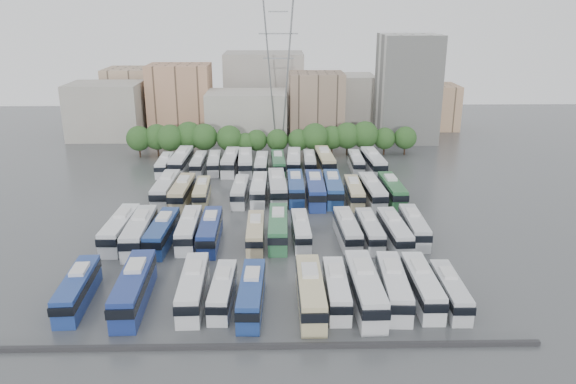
{
  "coord_description": "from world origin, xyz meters",
  "views": [
    {
      "loc": [
        1.41,
        -81.52,
        32.9
      ],
      "look_at": [
        3.29,
        7.48,
        3.0
      ],
      "focal_mm": 35.0,
      "sensor_mm": 36.0,
      "label": 1
    }
  ],
  "objects_px": {
    "bus_r1_s6": "(255,232)",
    "bus_r1_s13": "(414,226)",
    "bus_r2_s1": "(166,189)",
    "bus_r2_s12": "(372,191)",
    "bus_r0_s9": "(336,289)",
    "bus_r1_s0": "(120,229)",
    "bus_r0_s13": "(450,290)",
    "bus_r2_s10": "(333,188)",
    "bus_r3_s3": "(214,163)",
    "bus_r3_s12": "(356,162)",
    "bus_r1_s4": "(210,230)",
    "bus_r0_s6": "(251,293)",
    "bus_r2_s3": "(202,192)",
    "bus_r1_s8": "(301,230)",
    "bus_r3_s6": "(261,165)",
    "bus_r0_s10": "(365,288)",
    "bus_r2_s7": "(277,187)",
    "bus_r0_s11": "(393,286)",
    "bus_r0_s5": "(223,290)",
    "bus_r1_s12": "(394,231)",
    "bus_r2_s9": "(315,189)",
    "bus_r3_s8": "(294,161)",
    "bus_r3_s5": "(245,162)",
    "apartment_tower": "(407,88)",
    "bus_r2_s13": "(392,190)",
    "bus_r2_s8": "(296,187)",
    "bus_r3_s2": "(199,163)",
    "bus_r3_s7": "(278,163)",
    "bus_r3_s4": "(230,161)",
    "bus_r3_s13": "(373,162)",
    "electricity_pylon": "(279,69)",
    "bus_r0_s0": "(78,288)",
    "bus_r2_s2": "(182,191)",
    "bus_r3_s9": "(310,162)",
    "bus_r2_s11": "(354,192)",
    "bus_r0_s12": "(422,285)",
    "bus_r2_s6": "(259,189)",
    "bus_r1_s1": "(140,231)",
    "bus_r3_s1": "(181,161)",
    "bus_r0_s4": "(193,287)",
    "bus_r1_s10": "(347,229)",
    "bus_r1_s11": "(370,230)",
    "bus_r0_s2": "(134,287)"
  },
  "relations": [
    {
      "from": "bus_r1_s4",
      "to": "bus_r3_s7",
      "type": "bearing_deg",
      "value": 74.09
    },
    {
      "from": "bus_r2_s10",
      "to": "bus_r3_s2",
      "type": "distance_m",
      "value": 31.65
    },
    {
      "from": "bus_r0_s11",
      "to": "bus_r2_s13",
      "type": "height_order",
      "value": "bus_r0_s11"
    },
    {
      "from": "bus_r1_s6",
      "to": "bus_r1_s13",
      "type": "xyz_separation_m",
      "value": [
        23.32,
        1.5,
        0.1
      ]
    },
    {
      "from": "bus_r0_s11",
      "to": "bus_r3_s3",
      "type": "bearing_deg",
      "value": 118.71
    },
    {
      "from": "bus_r0_s0",
      "to": "bus_r2_s12",
      "type": "height_order",
      "value": "bus_r2_s12"
    },
    {
      "from": "bus_r1_s13",
      "to": "bus_r2_s8",
      "type": "bearing_deg",
      "value": 133.53
    },
    {
      "from": "bus_r2_s9",
      "to": "bus_r3_s8",
      "type": "relative_size",
      "value": 1.08
    },
    {
      "from": "bus_r2_s3",
      "to": "bus_r2_s6",
      "type": "relative_size",
      "value": 0.91
    },
    {
      "from": "bus_r2_s2",
      "to": "bus_r3_s9",
      "type": "relative_size",
      "value": 1.16
    },
    {
      "from": "bus_r2_s8",
      "to": "bus_r3_s3",
      "type": "xyz_separation_m",
      "value": [
        -16.3,
        17.54,
        -0.26
      ]
    },
    {
      "from": "bus_r0_s13",
      "to": "bus_r3_s13",
      "type": "bearing_deg",
      "value": 90.99
    },
    {
      "from": "bus_r0_s9",
      "to": "bus_r0_s11",
      "type": "height_order",
      "value": "bus_r0_s11"
    },
    {
      "from": "bus_r0_s6",
      "to": "bus_r1_s0",
      "type": "distance_m",
      "value": 27.7
    },
    {
      "from": "bus_r1_s13",
      "to": "bus_r3_s8",
      "type": "relative_size",
      "value": 0.94
    },
    {
      "from": "apartment_tower",
      "to": "bus_r1_s12",
      "type": "distance_m",
      "value": 67.91
    },
    {
      "from": "bus_r0_s6",
      "to": "bus_r2_s3",
      "type": "xyz_separation_m",
      "value": [
        -10.17,
        36.74,
        -0.16
      ]
    },
    {
      "from": "bus_r0_s10",
      "to": "bus_r3_s5",
      "type": "distance_m",
      "value": 57.02
    },
    {
      "from": "bus_r1_s1",
      "to": "bus_r3_s5",
      "type": "relative_size",
      "value": 1.03
    },
    {
      "from": "bus_r0_s13",
      "to": "bus_r1_s13",
      "type": "xyz_separation_m",
      "value": [
        0.35,
        19.2,
        0.13
      ]
    },
    {
      "from": "bus_r0_s11",
      "to": "bus_r1_s13",
      "type": "distance_m",
      "value": 19.68
    },
    {
      "from": "bus_r0_s9",
      "to": "bus_r1_s6",
      "type": "relative_size",
      "value": 1.03
    },
    {
      "from": "bus_r3_s3",
      "to": "bus_r2_s8",
      "type": "bearing_deg",
      "value": -50.0
    },
    {
      "from": "electricity_pylon",
      "to": "bus_r1_s12",
      "type": "relative_size",
      "value": 2.75
    },
    {
      "from": "bus_r0_s10",
      "to": "bus_r2_s7",
      "type": "bearing_deg",
      "value": 103.55
    },
    {
      "from": "bus_r0_s12",
      "to": "bus_r2_s12",
      "type": "bearing_deg",
      "value": 90.5
    },
    {
      "from": "bus_r3_s3",
      "to": "bus_r3_s12",
      "type": "bearing_deg",
      "value": -2.77
    },
    {
      "from": "bus_r0_s5",
      "to": "bus_r1_s12",
      "type": "xyz_separation_m",
      "value": [
        23.19,
        16.71,
        0.21
      ]
    },
    {
      "from": "bus_r2_s6",
      "to": "bus_r2_s10",
      "type": "bearing_deg",
      "value": -0.18
    },
    {
      "from": "bus_r2_s1",
      "to": "bus_r2_s12",
      "type": "height_order",
      "value": "bus_r2_s1"
    },
    {
      "from": "bus_r3_s4",
      "to": "bus_r3_s13",
      "type": "xyz_separation_m",
      "value": [
        29.42,
        -1.34,
        0.09
      ]
    },
    {
      "from": "bus_r1_s4",
      "to": "bus_r2_s12",
      "type": "xyz_separation_m",
      "value": [
        26.33,
        17.42,
        0.06
      ]
    },
    {
      "from": "bus_r0_s9",
      "to": "bus_r3_s1",
      "type": "height_order",
      "value": "bus_r3_s1"
    },
    {
      "from": "bus_r0_s2",
      "to": "bus_r1_s4",
      "type": "bearing_deg",
      "value": 66.61
    },
    {
      "from": "bus_r2_s7",
      "to": "bus_r3_s7",
      "type": "xyz_separation_m",
      "value": [
        0.22,
        16.59,
        -0.25
      ]
    },
    {
      "from": "bus_r0_s13",
      "to": "bus_r2_s10",
      "type": "height_order",
      "value": "bus_r2_s10"
    },
    {
      "from": "bus_r0_s13",
      "to": "bus_r1_s0",
      "type": "bearing_deg",
      "value": 157.2
    },
    {
      "from": "apartment_tower",
      "to": "bus_r1_s4",
      "type": "relative_size",
      "value": 2.09
    },
    {
      "from": "bus_r1_s8",
      "to": "bus_r2_s3",
      "type": "relative_size",
      "value": 0.99
    },
    {
      "from": "bus_r0_s10",
      "to": "bus_r2_s13",
      "type": "relative_size",
      "value": 1.09
    },
    {
      "from": "bus_r0_s12",
      "to": "bus_r1_s0",
      "type": "xyz_separation_m",
      "value": [
        -39.58,
        17.92,
        0.1
      ]
    },
    {
      "from": "bus_r0_s9",
      "to": "bus_r1_s0",
      "type": "relative_size",
      "value": 0.89
    },
    {
      "from": "bus_r2_s8",
      "to": "bus_r3_s2",
      "type": "xyz_separation_m",
      "value": [
        -19.46,
        17.18,
        -0.28
      ]
    },
    {
      "from": "bus_r3_s6",
      "to": "bus_r3_s3",
      "type": "bearing_deg",
      "value": 170.03
    },
    {
      "from": "bus_r2_s13",
      "to": "bus_r3_s7",
      "type": "xyz_separation_m",
      "value": [
        -19.93,
        18.08,
        -0.11
      ]
    },
    {
      "from": "bus_r0_s4",
      "to": "bus_r0_s12",
      "type": "xyz_separation_m",
      "value": [
        26.56,
        -0.05,
        -0.04
      ]
    },
    {
      "from": "bus_r1_s10",
      "to": "bus_r1_s11",
      "type": "distance_m",
      "value": 3.24
    },
    {
      "from": "bus_r2_s1",
      "to": "bus_r2_s11",
      "type": "height_order",
      "value": "bus_r2_s1"
    },
    {
      "from": "bus_r0_s13",
      "to": "bus_r1_s6",
      "type": "bearing_deg",
      "value": 143.41
    },
    {
      "from": "bus_r2_s7",
      "to": "bus_r2_s10",
      "type": "xyz_separation_m",
      "value": [
        9.84,
        -0.55,
        -0.05
      ]
    }
  ]
}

